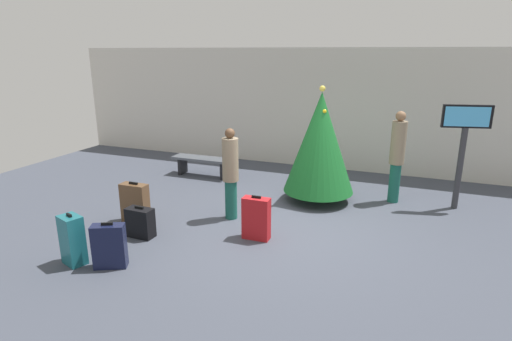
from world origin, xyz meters
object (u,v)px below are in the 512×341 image
Objects in this scene: suitcase_0 at (135,203)px; suitcase_4 at (140,223)px; waiting_bench at (203,162)px; suitcase_2 at (72,240)px; traveller_0 at (231,172)px; flight_info_kiosk at (464,138)px; traveller_1 at (397,154)px; suitcase_3 at (109,246)px; suitcase_1 at (256,218)px; holiday_tree at (320,143)px.

suitcase_0 is 0.69m from suitcase_4.
suitcase_2 reaches higher than waiting_bench.
traveller_0 reaches higher than waiting_bench.
flight_info_kiosk is 2.69× the size of suitcase_0.
suitcase_4 is (-3.91, -3.37, -0.77)m from traveller_1.
suitcase_3 reaches higher than waiting_bench.
waiting_bench is at bearing 177.66° from traveller_1.
traveller_0 is 1.16m from suitcase_1.
suitcase_0 is at bearing -146.76° from traveller_1.
holiday_tree is 3.10× the size of suitcase_0.
waiting_bench is 4.68m from traveller_1.
suitcase_1 is 1.39× the size of suitcase_4.
suitcase_3 reaches higher than suitcase_4.
traveller_1 is 2.41× the size of suitcase_2.
holiday_tree is 2.06m from traveller_0.
waiting_bench is at bearing 94.60° from suitcase_0.
suitcase_3 is (0.94, -4.58, -0.03)m from waiting_bench.
traveller_1 reaches higher than suitcase_3.
holiday_tree is 3.88m from suitcase_4.
suitcase_4 is (-2.41, -2.87, -1.00)m from holiday_tree.
suitcase_0 reaches higher than suitcase_4.
traveller_0 is (1.82, -2.25, 0.56)m from waiting_bench.
suitcase_2 is at bearing -85.57° from waiting_bench.
suitcase_2 is at bearing -168.96° from suitcase_3.
traveller_0 is 0.90× the size of traveller_1.
waiting_bench is 2.05× the size of suitcase_0.
traveller_1 is at bearing 18.48° from holiday_tree.
traveller_1 is at bearing 40.74° from suitcase_4.
traveller_1 is 3.48× the size of suitcase_4.
suitcase_4 is (-1.10, -1.31, -0.67)m from traveller_0.
traveller_0 is 2.56m from suitcase_3.
flight_info_kiosk is 6.39m from suitcase_0.
suitcase_1 is (2.59, -2.91, 0.00)m from waiting_bench.
suitcase_1 is 2.35m from suitcase_3.
flight_info_kiosk is at bearing 42.38° from suitcase_3.
suitcase_3 is at bearing -77.81° from suitcase_4.
traveller_1 is at bearing -2.34° from waiting_bench.
suitcase_0 is at bearing -176.21° from suitcase_1.
flight_info_kiosk reaches higher than suitcase_1.
suitcase_3 is 1.05m from suitcase_4.
flight_info_kiosk is (2.69, 0.56, 0.20)m from holiday_tree.
flight_info_kiosk reaches higher than suitcase_3.
suitcase_1 is (-0.54, -2.22, -0.89)m from holiday_tree.
holiday_tree is 3.14× the size of suitcase_1.
suitcase_1 is at bearing 19.21° from suitcase_4.
suitcase_0 is 1.01× the size of suitcase_1.
flight_info_kiosk is at bearing 11.80° from holiday_tree.
holiday_tree is 3.03× the size of suitcase_2.
suitcase_2 is at bearing -107.39° from suitcase_4.
holiday_tree is at bearing -161.52° from traveller_1.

